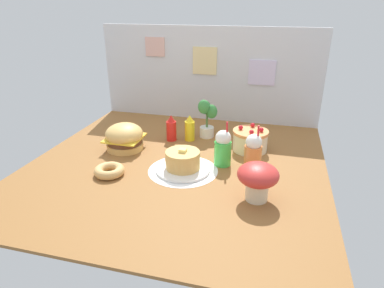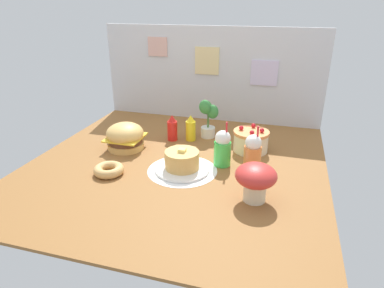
# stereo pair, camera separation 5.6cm
# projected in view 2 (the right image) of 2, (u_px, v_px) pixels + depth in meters

# --- Properties ---
(ground_plane) EXTENTS (2.17, 2.18, 0.02)m
(ground_plane) POSITION_uv_depth(u_px,v_px,m) (176.00, 165.00, 2.52)
(ground_plane) COLOR brown
(back_wall) EXTENTS (2.17, 0.04, 0.91)m
(back_wall) POSITION_uv_depth(u_px,v_px,m) (211.00, 74.00, 3.29)
(back_wall) COLOR silver
(back_wall) RESTS_ON ground_plane
(doily_mat) EXTENTS (0.50, 0.50, 0.00)m
(doily_mat) POSITION_uv_depth(u_px,v_px,m) (182.00, 170.00, 2.42)
(doily_mat) COLOR white
(doily_mat) RESTS_ON ground_plane
(burger) EXTENTS (0.30, 0.30, 0.22)m
(burger) POSITION_uv_depth(u_px,v_px,m) (125.00, 137.00, 2.74)
(burger) COLOR #DBA859
(burger) RESTS_ON ground_plane
(pancake_stack) EXTENTS (0.39, 0.39, 0.17)m
(pancake_stack) POSITION_uv_depth(u_px,v_px,m) (182.00, 162.00, 2.39)
(pancake_stack) COLOR white
(pancake_stack) RESTS_ON doily_mat
(layer_cake) EXTENTS (0.29, 0.29, 0.21)m
(layer_cake) POSITION_uv_depth(u_px,v_px,m) (251.00, 141.00, 2.70)
(layer_cake) COLOR beige
(layer_cake) RESTS_ON ground_plane
(ketchup_bottle) EXTENTS (0.09, 0.09, 0.23)m
(ketchup_bottle) POSITION_uv_depth(u_px,v_px,m) (172.00, 129.00, 2.91)
(ketchup_bottle) COLOR red
(ketchup_bottle) RESTS_ON ground_plane
(mustard_bottle) EXTENTS (0.09, 0.09, 0.23)m
(mustard_bottle) POSITION_uv_depth(u_px,v_px,m) (191.00, 129.00, 2.91)
(mustard_bottle) COLOR yellow
(mustard_bottle) RESTS_ON ground_plane
(cream_soda_cup) EXTENTS (0.13, 0.13, 0.34)m
(cream_soda_cup) POSITION_uv_depth(u_px,v_px,m) (222.00, 148.00, 2.45)
(cream_soda_cup) COLOR green
(cream_soda_cup) RESTS_ON ground_plane
(orange_float_cup) EXTENTS (0.13, 0.13, 0.34)m
(orange_float_cup) POSITION_uv_depth(u_px,v_px,m) (253.00, 153.00, 2.38)
(orange_float_cup) COLOR orange
(orange_float_cup) RESTS_ON ground_plane
(donut_pink_glaze) EXTENTS (0.21, 0.21, 0.06)m
(donut_pink_glaze) POSITION_uv_depth(u_px,v_px,m) (109.00, 170.00, 2.36)
(donut_pink_glaze) COLOR tan
(donut_pink_glaze) RESTS_ON ground_plane
(potted_plant) EXTENTS (0.17, 0.13, 0.35)m
(potted_plant) POSITION_uv_depth(u_px,v_px,m) (208.00, 117.00, 2.94)
(potted_plant) COLOR white
(potted_plant) RESTS_ON ground_plane
(mushroom_stool) EXTENTS (0.25, 0.25, 0.24)m
(mushroom_stool) POSITION_uv_depth(u_px,v_px,m) (256.00, 179.00, 2.00)
(mushroom_stool) COLOR beige
(mushroom_stool) RESTS_ON ground_plane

